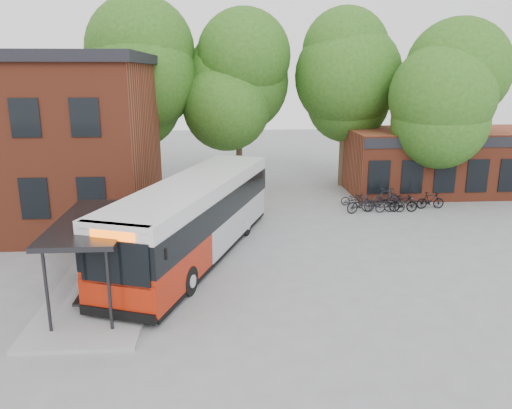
{
  "coord_description": "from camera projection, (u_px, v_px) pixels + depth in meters",
  "views": [
    {
      "loc": [
        -0.21,
        -17.18,
        7.65
      ],
      "look_at": [
        1.25,
        3.82,
        2.0
      ],
      "focal_mm": 35.0,
      "sensor_mm": 36.0,
      "label": 1
    }
  ],
  "objects": [
    {
      "name": "bicycle_6",
      "position": [
        402.0,
        199.0,
        29.25
      ],
      "size": [
        1.63,
        1.04,
        0.81
      ],
      "primitive_type": "imported",
      "rotation": [
        0.0,
        0.0,
        1.21
      ],
      "color": "black",
      "rests_on": "ground"
    },
    {
      "name": "tree_1",
      "position": [
        239.0,
        108.0,
        33.65
      ],
      "size": [
        7.92,
        7.92,
        10.4
      ],
      "primitive_type": null,
      "color": "#265316",
      "rests_on": "ground"
    },
    {
      "name": "city_bus",
      "position": [
        196.0,
        219.0,
        20.95
      ],
      "size": [
        6.94,
        13.11,
        3.29
      ],
      "primitive_type": null,
      "rotation": [
        0.0,
        0.0,
        -0.34
      ],
      "color": "#A51D09",
      "rests_on": "ground"
    },
    {
      "name": "bicycle_3",
      "position": [
        386.0,
        197.0,
        28.99
      ],
      "size": [
        1.9,
        1.24,
        1.11
      ],
      "primitive_type": "imported",
      "rotation": [
        0.0,
        0.0,
        2.0
      ],
      "color": "#212129",
      "rests_on": "ground"
    },
    {
      "name": "bus_shelter",
      "position": [
        97.0,
        260.0,
        16.91
      ],
      "size": [
        3.6,
        7.0,
        2.9
      ],
      "primitive_type": null,
      "color": "#29292C",
      "rests_on": "ground"
    },
    {
      "name": "bicycle_4",
      "position": [
        390.0,
        205.0,
        27.75
      ],
      "size": [
        1.7,
        0.61,
        0.89
      ],
      "primitive_type": "imported",
      "rotation": [
        0.0,
        0.0,
        1.58
      ],
      "color": "black",
      "rests_on": "ground"
    },
    {
      "name": "tree_3",
      "position": [
        442.0,
        123.0,
        29.78
      ],
      "size": [
        7.04,
        7.04,
        9.28
      ],
      "primitive_type": null,
      "color": "#265316",
      "rests_on": "ground"
    },
    {
      "name": "bicycle_0",
      "position": [
        354.0,
        199.0,
        29.18
      ],
      "size": [
        1.6,
        0.74,
        0.81
      ],
      "primitive_type": "imported",
      "rotation": [
        0.0,
        0.0,
        1.44
      ],
      "color": "black",
      "rests_on": "ground"
    },
    {
      "name": "ground",
      "position": [
        230.0,
        283.0,
        18.55
      ],
      "size": [
        100.0,
        100.0,
        0.0
      ],
      "primitive_type": "plane",
      "color": "slate"
    },
    {
      "name": "bicycle_1",
      "position": [
        361.0,
        204.0,
        27.61
      ],
      "size": [
        1.86,
        0.99,
        1.07
      ],
      "primitive_type": "imported",
      "rotation": [
        0.0,
        0.0,
        1.86
      ],
      "color": "black",
      "rests_on": "ground"
    },
    {
      "name": "bicycle_5",
      "position": [
        403.0,
        204.0,
        27.84
      ],
      "size": [
        1.62,
        0.58,
        0.95
      ],
      "primitive_type": "imported",
      "rotation": [
        0.0,
        0.0,
        1.49
      ],
      "color": "black",
      "rests_on": "ground"
    },
    {
      "name": "tree_0",
      "position": [
        131.0,
        105.0,
        32.14
      ],
      "size": [
        7.92,
        7.92,
        11.0
      ],
      "primitive_type": null,
      "color": "#265316",
      "rests_on": "ground"
    },
    {
      "name": "bike_rail",
      "position": [
        387.0,
        205.0,
        28.76
      ],
      "size": [
        5.2,
        0.1,
        0.38
      ],
      "primitive_type": null,
      "color": "#29292C",
      "rests_on": "ground"
    },
    {
      "name": "shop_row",
      "position": [
        455.0,
        160.0,
        32.52
      ],
      "size": [
        14.0,
        6.2,
        4.0
      ],
      "primitive_type": null,
      "color": "maroon",
      "rests_on": "ground"
    },
    {
      "name": "tree_2",
      "position": [
        345.0,
        104.0,
        33.08
      ],
      "size": [
        7.92,
        7.92,
        11.0
      ],
      "primitive_type": null,
      "color": "#265316",
      "rests_on": "ground"
    },
    {
      "name": "bicycle_2",
      "position": [
        378.0,
        203.0,
        27.88
      ],
      "size": [
        1.98,
        0.93,
        1.0
      ],
      "primitive_type": "imported",
      "rotation": [
        0.0,
        0.0,
        1.43
      ],
      "color": "black",
      "rests_on": "ground"
    },
    {
      "name": "bicycle_7",
      "position": [
        430.0,
        200.0,
        28.49
      ],
      "size": [
        1.63,
        0.49,
        0.98
      ],
      "primitive_type": "imported",
      "rotation": [
        0.0,
        0.0,
        1.59
      ],
      "color": "black",
      "rests_on": "ground"
    }
  ]
}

